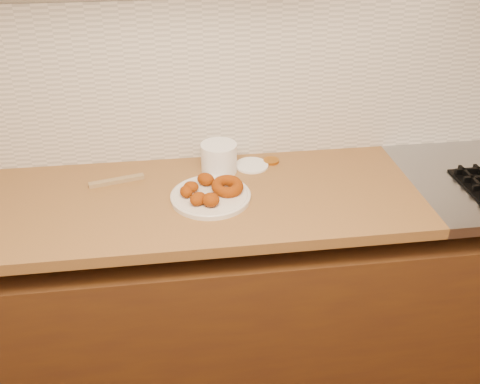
% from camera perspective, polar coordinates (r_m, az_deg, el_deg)
% --- Properties ---
extents(wall_back, '(4.00, 0.02, 2.70)m').
position_cam_1_polar(wall_back, '(1.92, 2.79, 16.70)').
color(wall_back, '#C5B195').
rests_on(wall_back, ground).
extents(base_cabinet, '(3.60, 0.60, 0.77)m').
position_cam_1_polar(base_cabinet, '(2.13, 3.58, -11.64)').
color(base_cabinet, '#4F2D10').
rests_on(base_cabinet, floor).
extents(butcher_block, '(2.30, 0.62, 0.04)m').
position_cam_1_polar(butcher_block, '(1.82, -16.37, -1.67)').
color(butcher_block, brown).
rests_on(butcher_block, base_cabinet).
extents(backsplash, '(3.60, 0.02, 0.60)m').
position_cam_1_polar(backsplash, '(1.96, 2.74, 12.36)').
color(backsplash, beige).
rests_on(backsplash, wall_back).
extents(donut_plate, '(0.28, 0.28, 0.02)m').
position_cam_1_polar(donut_plate, '(1.76, -3.31, -0.50)').
color(donut_plate, silver).
rests_on(donut_plate, butcher_block).
extents(ring_donut, '(0.15, 0.15, 0.05)m').
position_cam_1_polar(ring_donut, '(1.76, -1.44, 0.66)').
color(ring_donut, '#7C3107').
rests_on(ring_donut, donut_plate).
extents(fried_dough_chunks, '(0.14, 0.21, 0.05)m').
position_cam_1_polar(fried_dough_chunks, '(1.74, -4.50, 0.09)').
color(fried_dough_chunks, '#7C3107').
rests_on(fried_dough_chunks, donut_plate).
extents(plastic_tub, '(0.17, 0.17, 0.11)m').
position_cam_1_polar(plastic_tub, '(1.91, -2.38, 3.85)').
color(plastic_tub, white).
rests_on(plastic_tub, butcher_block).
extents(tub_lid, '(0.14, 0.14, 0.01)m').
position_cam_1_polar(tub_lid, '(1.96, 1.32, 3.02)').
color(tub_lid, white).
rests_on(tub_lid, butcher_block).
extents(brass_jar_lid, '(0.06, 0.06, 0.01)m').
position_cam_1_polar(brass_jar_lid, '(2.00, 3.52, 3.51)').
color(brass_jar_lid, '#B46E1F').
rests_on(brass_jar_lid, butcher_block).
extents(wooden_utensil, '(0.20, 0.07, 0.02)m').
position_cam_1_polar(wooden_utensil, '(1.91, -13.68, 1.24)').
color(wooden_utensil, '#93774D').
rests_on(wooden_utensil, butcher_block).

